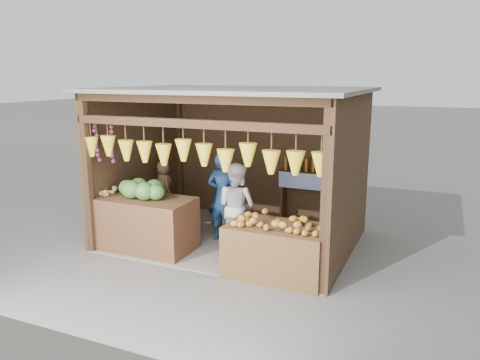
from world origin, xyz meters
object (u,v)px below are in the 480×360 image
counter_left (142,223)px  vendor_seated (164,185)px  counter_right (277,251)px  man_standing (223,197)px  woman_standing (237,206)px

counter_left → vendor_seated: vendor_seated is taller
counter_left → counter_right: size_ratio=1.21×
vendor_seated → counter_right: bearing=-169.1°
man_standing → counter_right: bearing=143.1°
woman_standing → counter_left: bearing=42.3°
counter_left → counter_right: counter_left is taller
man_standing → vendor_seated: 1.45m
vendor_seated → woman_standing: bearing=-160.5°
woman_standing → vendor_seated: size_ratio=1.54×
counter_right → man_standing: bearing=143.5°
counter_right → man_standing: (-1.35, 1.00, 0.42)m
counter_left → counter_right: bearing=-2.8°
man_standing → woman_standing: size_ratio=1.09×
counter_right → man_standing: 1.73m
counter_right → vendor_seated: vendor_seated is taller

